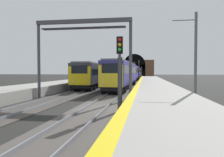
# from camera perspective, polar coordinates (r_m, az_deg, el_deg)

# --- Properties ---
(ground_plane) EXTENTS (320.00, 320.00, 0.00)m
(ground_plane) POSITION_cam_1_polar(r_m,az_deg,el_deg) (15.16, -3.89, -7.85)
(ground_plane) COLOR black
(platform_right) EXTENTS (112.00, 4.64, 0.99)m
(platform_right) POSITION_cam_1_polar(r_m,az_deg,el_deg) (14.77, 13.51, -6.22)
(platform_right) COLOR #9E9B93
(platform_right) RESTS_ON ground_plane
(platform_right_edge_strip) EXTENTS (112.00, 0.50, 0.01)m
(platform_right_edge_strip) POSITION_cam_1_polar(r_m,az_deg,el_deg) (14.69, 5.44, -4.26)
(platform_right_edge_strip) COLOR yellow
(platform_right_edge_strip) RESTS_ON platform_right
(track_main_line) EXTENTS (160.00, 3.07, 0.21)m
(track_main_line) POSITION_cam_1_polar(r_m,az_deg,el_deg) (15.16, -3.89, -7.70)
(track_main_line) COLOR #4C4742
(track_main_line) RESTS_ON ground_plane
(track_adjacent_line) EXTENTS (160.00, 3.19, 0.21)m
(track_adjacent_line) POSITION_cam_1_polar(r_m,az_deg,el_deg) (16.85, -20.07, -6.84)
(track_adjacent_line) COLOR #423D38
(track_adjacent_line) RESTS_ON ground_plane
(train_main_approaching) EXTENTS (61.11, 3.23, 4.83)m
(train_main_approaching) POSITION_cam_1_polar(r_m,az_deg,el_deg) (52.35, 5.20, 1.57)
(train_main_approaching) COLOR navy
(train_main_approaching) RESTS_ON ground_plane
(train_adjacent_platform) EXTENTS (40.63, 3.37, 4.69)m
(train_adjacent_platform) POSITION_cam_1_polar(r_m,az_deg,el_deg) (45.98, -1.30, 1.40)
(train_adjacent_platform) COLOR #333338
(train_adjacent_platform) RESTS_ON ground_plane
(railway_signal_near) EXTENTS (0.39, 0.38, 4.69)m
(railway_signal_near) POSITION_cam_1_polar(r_m,az_deg,el_deg) (13.23, 2.06, 3.19)
(railway_signal_near) COLOR #38383D
(railway_signal_near) RESTS_ON ground_plane
(railway_signal_mid) EXTENTS (0.39, 0.38, 5.45)m
(railway_signal_mid) POSITION_cam_1_polar(r_m,az_deg,el_deg) (53.59, 7.15, 2.66)
(railway_signal_mid) COLOR #38383D
(railway_signal_mid) RESTS_ON ground_plane
(railway_signal_far) EXTENTS (0.39, 0.38, 4.94)m
(railway_signal_far) POSITION_cam_1_polar(r_m,az_deg,el_deg) (93.47, 7.85, 2.10)
(railway_signal_far) COLOR #4C4C54
(railway_signal_far) RESTS_ON ground_plane
(overhead_signal_gantry) EXTENTS (0.70, 9.03, 7.35)m
(overhead_signal_gantry) POSITION_cam_1_polar(r_m,az_deg,el_deg) (20.28, -7.68, 10.38)
(overhead_signal_gantry) COLOR #3F3F47
(overhead_signal_gantry) RESTS_ON ground_plane
(tunnel_portal) EXTENTS (2.16, 20.42, 11.71)m
(tunnel_portal) POSITION_cam_1_polar(r_m,az_deg,el_deg) (114.24, 5.96, 2.78)
(tunnel_portal) COLOR brown
(tunnel_portal) RESTS_ON ground_plane
(catenary_mast_near) EXTENTS (0.22, 1.91, 7.23)m
(catenary_mast_near) POSITION_cam_1_polar(r_m,az_deg,el_deg) (18.29, 21.20, 5.36)
(catenary_mast_near) COLOR #595B60
(catenary_mast_near) RESTS_ON ground_plane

